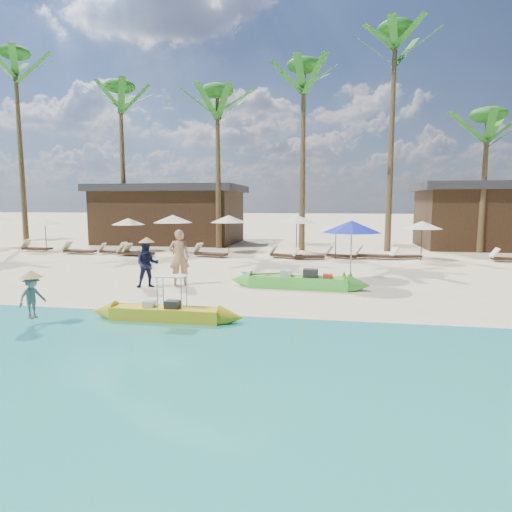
% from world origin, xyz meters
% --- Properties ---
extents(ground, '(240.00, 240.00, 0.00)m').
position_xyz_m(ground, '(0.00, 0.00, 0.00)').
color(ground, '#F9DFB8').
rests_on(ground, ground).
extents(wet_sand_strip, '(240.00, 4.50, 0.01)m').
position_xyz_m(wet_sand_strip, '(0.00, -5.00, 0.00)').
color(wet_sand_strip, tan).
rests_on(wet_sand_strip, ground).
extents(green_canoe, '(5.46, 0.92, 0.69)m').
position_xyz_m(green_canoe, '(2.93, 1.53, 0.23)').
color(green_canoe, '#4ACF3F').
rests_on(green_canoe, ground).
extents(yellow_canoe, '(4.46, 0.60, 1.16)m').
position_xyz_m(yellow_canoe, '(-0.01, -3.22, 0.19)').
color(yellow_canoe, yellow).
rests_on(yellow_canoe, ground).
extents(tourist, '(0.83, 0.65, 2.01)m').
position_xyz_m(tourist, '(-1.36, 1.45, 1.00)').
color(tourist, tan).
rests_on(tourist, ground).
extents(vendor_green, '(0.99, 0.91, 1.66)m').
position_xyz_m(vendor_green, '(-2.28, 0.75, 0.83)').
color(vendor_green, '#151D3B').
rests_on(vendor_green, ground).
extents(vendor_yellow, '(0.58, 0.77, 1.05)m').
position_xyz_m(vendor_yellow, '(-2.99, -4.19, 0.71)').
color(vendor_yellow, gray).
rests_on(vendor_yellow, ground).
extents(blue_umbrella, '(2.16, 2.16, 2.32)m').
position_xyz_m(blue_umbrella, '(4.75, 2.81, 2.10)').
color(blue_umbrella, '#99999E').
rests_on(blue_umbrella, ground).
extents(resort_parasol_2, '(2.00, 2.00, 2.06)m').
position_xyz_m(resort_parasol_2, '(-13.61, 10.81, 1.86)').
color(resort_parasol_2, '#392717').
rests_on(resort_parasol_2, ground).
extents(lounger_2_left, '(1.88, 0.58, 0.64)m').
position_xyz_m(lounger_2_left, '(-14.17, 10.51, 0.21)').
color(lounger_2_left, '#392717').
rests_on(lounger_2_left, ground).
extents(resort_parasol_3, '(2.00, 2.00, 2.06)m').
position_xyz_m(resort_parasol_3, '(-8.18, 11.13, 1.86)').
color(resort_parasol_3, '#392717').
rests_on(resort_parasol_3, ground).
extents(lounger_3_left, '(1.96, 0.65, 0.66)m').
position_xyz_m(lounger_3_left, '(-10.65, 9.57, 0.22)').
color(lounger_3_left, '#392717').
rests_on(lounger_3_left, ground).
extents(lounger_3_right, '(1.71, 0.67, 0.57)m').
position_xyz_m(lounger_3_right, '(-8.66, 9.89, 0.19)').
color(lounger_3_right, '#392717').
rests_on(lounger_3_right, ground).
extents(resort_parasol_4, '(2.23, 2.23, 2.29)m').
position_xyz_m(resort_parasol_4, '(-4.95, 10.15, 2.07)').
color(resort_parasol_4, '#392717').
rests_on(resort_parasol_4, ground).
extents(lounger_4_left, '(2.00, 0.63, 0.68)m').
position_xyz_m(lounger_4_left, '(-7.00, 9.28, 0.23)').
color(lounger_4_left, '#392717').
rests_on(lounger_4_left, ground).
extents(lounger_4_right, '(1.92, 0.90, 0.63)m').
position_xyz_m(lounger_4_right, '(-6.72, 9.12, 0.21)').
color(lounger_4_right, '#392717').
rests_on(lounger_4_right, ground).
extents(resort_parasol_5, '(2.19, 2.19, 2.25)m').
position_xyz_m(resort_parasol_5, '(-2.03, 11.66, 2.03)').
color(resort_parasol_5, '#392717').
rests_on(resort_parasol_5, ground).
extents(lounger_5_left, '(2.04, 0.98, 0.67)m').
position_xyz_m(lounger_5_left, '(-2.68, 9.58, 0.22)').
color(lounger_5_left, '#392717').
rests_on(lounger_5_left, ground).
extents(resort_parasol_6, '(2.24, 2.24, 2.31)m').
position_xyz_m(resort_parasol_6, '(2.06, 11.03, 2.08)').
color(resort_parasol_6, '#392717').
rests_on(resort_parasol_6, ground).
extents(lounger_6_left, '(1.84, 0.92, 0.60)m').
position_xyz_m(lounger_6_left, '(1.49, 9.80, 0.20)').
color(lounger_6_left, '#392717').
rests_on(lounger_6_left, ground).
extents(lounger_6_right, '(1.76, 0.99, 0.57)m').
position_xyz_m(lounger_6_right, '(2.74, 9.45, 0.19)').
color(lounger_6_right, '#392717').
rests_on(lounger_6_right, ground).
extents(resort_parasol_7, '(1.83, 1.83, 1.89)m').
position_xyz_m(resort_parasol_7, '(4.24, 10.10, 1.70)').
color(resort_parasol_7, '#392717').
rests_on(resort_parasol_7, ground).
extents(lounger_7_left, '(1.76, 0.89, 0.57)m').
position_xyz_m(lounger_7_left, '(4.48, 10.24, 0.19)').
color(lounger_7_left, '#392717').
rests_on(lounger_7_left, ground).
extents(lounger_7_right, '(2.01, 0.81, 0.67)m').
position_xyz_m(lounger_7_right, '(6.20, 10.27, 0.22)').
color(lounger_7_right, '#392717').
rests_on(lounger_7_right, ground).
extents(resort_parasol_8, '(1.99, 1.99, 2.05)m').
position_xyz_m(resort_parasol_8, '(8.60, 9.99, 1.85)').
color(resort_parasol_8, '#392717').
rests_on(resort_parasol_8, ground).
extents(lounger_8_left, '(1.77, 1.07, 0.58)m').
position_xyz_m(lounger_8_left, '(7.83, 10.48, 0.19)').
color(lounger_8_left, '#392717').
rests_on(lounger_8_left, ground).
extents(lounger_9_left, '(1.83, 0.59, 0.62)m').
position_xyz_m(lounger_9_left, '(12.85, 10.30, 0.21)').
color(lounger_9_left, '#392717').
rests_on(lounger_9_left, ground).
extents(palm_1, '(2.08, 2.08, 13.60)m').
position_xyz_m(palm_1, '(-17.59, 14.06, 10.82)').
color(palm_1, brown).
rests_on(palm_1, ground).
extents(palm_2, '(2.08, 2.08, 11.33)m').
position_xyz_m(palm_2, '(-10.45, 15.08, 9.18)').
color(palm_2, brown).
rests_on(palm_2, ground).
extents(palm_3, '(2.08, 2.08, 10.52)m').
position_xyz_m(palm_3, '(-3.36, 14.27, 8.58)').
color(palm_3, brown).
rests_on(palm_3, ground).
extents(palm_4, '(2.08, 2.08, 11.70)m').
position_xyz_m(palm_4, '(2.15, 14.01, 9.45)').
color(palm_4, brown).
rests_on(palm_4, ground).
extents(palm_5, '(2.08, 2.08, 13.60)m').
position_xyz_m(palm_5, '(7.45, 14.38, 10.82)').
color(palm_5, brown).
rests_on(palm_5, ground).
extents(palm_6, '(2.08, 2.08, 8.51)m').
position_xyz_m(palm_6, '(12.84, 14.52, 7.05)').
color(palm_6, brown).
rests_on(palm_6, ground).
extents(pavilion_west, '(10.80, 6.60, 4.30)m').
position_xyz_m(pavilion_west, '(-8.00, 17.50, 2.19)').
color(pavilion_west, '#392717').
rests_on(pavilion_west, ground).
extents(pavilion_east, '(8.80, 6.60, 4.30)m').
position_xyz_m(pavilion_east, '(14.00, 17.50, 2.20)').
color(pavilion_east, '#392717').
rests_on(pavilion_east, ground).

